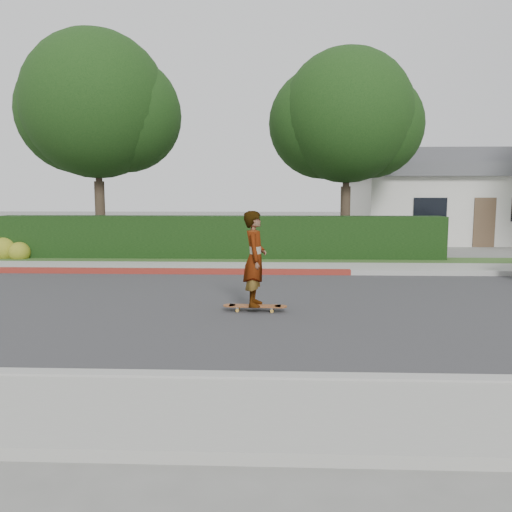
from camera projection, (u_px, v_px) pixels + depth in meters
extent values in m
plane|color=slate|center=(330.00, 308.00, 9.72)|extent=(120.00, 120.00, 0.00)
cube|color=#2D2D30|center=(330.00, 308.00, 9.72)|extent=(60.00, 8.00, 0.01)
cube|color=#9E9E99|center=(369.00, 382.00, 5.64)|extent=(60.00, 0.20, 0.15)
cube|color=gray|center=(387.00, 418.00, 4.75)|extent=(60.00, 1.60, 0.12)
cube|color=#9E9E99|center=(314.00, 272.00, 13.78)|extent=(60.00, 0.20, 0.15)
cube|color=maroon|center=(135.00, 271.00, 13.97)|extent=(12.00, 0.21, 0.15)
cube|color=gray|center=(312.00, 268.00, 14.67)|extent=(60.00, 1.60, 0.12)
cube|color=#2D4C1E|center=(308.00, 261.00, 16.26)|extent=(60.00, 1.60, 0.10)
cube|color=black|center=(219.00, 238.00, 16.89)|extent=(15.00, 1.00, 1.50)
sphere|color=#2D4C19|center=(5.00, 250.00, 16.82)|extent=(0.90, 0.90, 0.90)
sphere|color=#2D4C19|center=(20.00, 252.00, 16.61)|extent=(0.70, 0.70, 0.70)
cylinder|color=#33261C|center=(100.00, 218.00, 18.28)|extent=(0.36, 0.36, 2.70)
cylinder|color=#33261C|center=(98.00, 162.00, 18.04)|extent=(0.24, 0.24, 2.25)
sphere|color=black|center=(96.00, 105.00, 17.80)|extent=(5.20, 5.20, 5.20)
sphere|color=black|center=(79.00, 113.00, 18.25)|extent=(4.42, 4.42, 4.42)
sphere|color=black|center=(124.00, 115.00, 18.10)|extent=(4.16, 4.16, 4.16)
cylinder|color=#33261C|center=(345.00, 221.00, 18.44)|extent=(0.36, 0.36, 2.52)
cylinder|color=#33261C|center=(346.00, 169.00, 18.21)|extent=(0.24, 0.24, 2.10)
sphere|color=black|center=(347.00, 116.00, 17.99)|extent=(4.80, 4.80, 4.80)
sphere|color=black|center=(324.00, 123.00, 18.44)|extent=(4.08, 4.08, 4.08)
sphere|color=black|center=(371.00, 125.00, 18.28)|extent=(3.84, 3.84, 3.84)
cube|color=beige|center=(456.00, 209.00, 25.10)|extent=(10.00, 8.00, 3.00)
cube|color=#4C4C51|center=(457.00, 173.00, 24.88)|extent=(10.60, 8.60, 0.60)
cube|color=#4C4C51|center=(458.00, 161.00, 24.81)|extent=(8.40, 6.40, 0.80)
cube|color=black|center=(430.00, 209.00, 21.20)|extent=(1.40, 0.06, 1.00)
cube|color=brown|center=(484.00, 222.00, 21.17)|extent=(0.90, 0.06, 2.10)
cylinder|color=#BA8933|center=(237.00, 310.00, 9.32)|extent=(0.07, 0.04, 0.06)
cylinder|color=#BA8933|center=(238.00, 308.00, 9.50)|extent=(0.07, 0.04, 0.06)
cylinder|color=#BA8933|center=(272.00, 311.00, 9.26)|extent=(0.07, 0.04, 0.06)
cylinder|color=#BA8933|center=(272.00, 309.00, 9.44)|extent=(0.07, 0.04, 0.06)
cube|color=silver|center=(238.00, 307.00, 9.40)|extent=(0.06, 0.20, 0.03)
cube|color=silver|center=(272.00, 308.00, 9.35)|extent=(0.06, 0.20, 0.03)
cube|color=brown|center=(255.00, 306.00, 9.37)|extent=(0.98, 0.28, 0.02)
cylinder|color=brown|center=(229.00, 305.00, 9.41)|extent=(0.25, 0.25, 0.02)
cylinder|color=brown|center=(281.00, 306.00, 9.33)|extent=(0.25, 0.25, 0.02)
imported|color=white|center=(255.00, 259.00, 9.26)|extent=(0.45, 0.67, 1.78)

